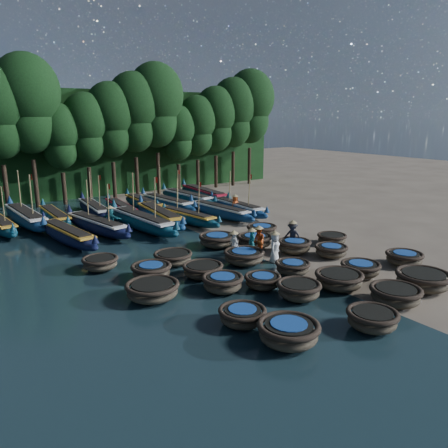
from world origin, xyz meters
TOP-DOWN VIEW (x-y plane):
  - ground at (0.00, 0.00)m, footprint 120.00×120.00m
  - foliage_wall at (0.00, 23.50)m, footprint 40.00×3.00m
  - coracle_1 at (-5.20, -9.20)m, footprint 2.20×2.20m
  - coracle_2 at (-1.93, -10.18)m, footprint 1.93×1.93m
  - coracle_3 at (0.73, -9.35)m, footprint 2.39×2.39m
  - coracle_4 at (3.14, -9.13)m, footprint 2.93×2.93m
  - coracle_5 at (-5.61, -7.14)m, footprint 2.19×2.19m
  - coracle_6 at (-2.19, -6.66)m, footprint 2.31×2.31m
  - coracle_7 at (0.12, -6.87)m, footprint 2.24×2.24m
  - coracle_8 at (2.24, -6.41)m, footprint 2.18×2.18m
  - coracle_9 at (5.45, -6.70)m, footprint 2.00×2.00m
  - coracle_10 at (-7.34, -3.08)m, footprint 2.66×2.66m
  - coracle_11 at (-4.40, -4.11)m, footprint 1.90×1.90m
  - coracle_12 at (-2.67, -4.83)m, footprint 1.81×1.81m
  - coracle_13 at (-0.27, -4.28)m, footprint 2.13×2.13m
  - coracle_14 at (3.36, -3.55)m, footprint 1.85×1.85m
  - coracle_15 at (-6.33, -0.89)m, footprint 2.00×2.00m
  - coracle_16 at (-4.16, -2.09)m, footprint 2.22×2.22m
  - coracle_17 at (-1.33, -1.69)m, footprint 2.34×2.34m
  - coracle_18 at (2.18, -1.87)m, footprint 1.93×1.93m
  - coracle_19 at (5.34, -1.87)m, footprint 1.86×1.86m
  - coracle_20 at (-7.89, 1.78)m, footprint 2.16×2.16m
  - coracle_21 at (-4.43, 0.41)m, footprint 2.49×2.49m
  - coracle_22 at (-0.76, 1.68)m, footprint 2.25×2.25m
  - coracle_23 at (1.04, 0.31)m, footprint 2.18×2.18m
  - coracle_24 at (2.87, 1.85)m, footprint 2.14×2.14m
  - long_boat_2 at (-7.82, 7.71)m, footprint 2.35×7.95m
  - long_boat_3 at (-5.54, 8.96)m, footprint 2.77×8.07m
  - long_boat_4 at (-2.74, 7.89)m, footprint 2.23×8.99m
  - long_boat_5 at (-0.90, 8.87)m, footprint 2.31×8.60m
  - long_boat_6 at (0.67, 7.77)m, footprint 2.35×7.39m
  - long_boat_7 at (3.75, 7.87)m, footprint 2.12×7.77m
  - long_boat_8 at (5.58, 8.15)m, footprint 1.47×7.81m
  - long_boat_10 at (-8.98, 13.89)m, footprint 2.09×9.01m
  - long_boat_11 at (-7.09, 13.45)m, footprint 1.34×7.39m
  - long_boat_12 at (-3.93, 14.08)m, footprint 1.93×7.87m
  - long_boat_13 at (-2.06, 13.32)m, footprint 1.91×7.42m
  - long_boat_14 at (0.14, 13.68)m, footprint 1.60×7.88m
  - long_boat_15 at (1.90, 13.01)m, footprint 2.22×8.01m
  - long_boat_16 at (4.44, 13.95)m, footprint 2.06×8.26m
  - long_boat_17 at (6.44, 14.34)m, footprint 2.14×8.93m
  - fisherman_0 at (0.15, -2.45)m, footprint 0.96×0.85m
  - fisherman_1 at (-0.19, -0.93)m, footprint 0.52×0.63m
  - fisherman_2 at (0.38, -0.83)m, footprint 0.80×0.91m
  - fisherman_3 at (2.49, -1.35)m, footprint 1.03×1.26m
  - fisherman_4 at (-1.21, -0.62)m, footprint 0.52×0.91m
  - fisherman_5 at (-4.57, 8.86)m, footprint 1.11×1.62m
  - fisherman_6 at (5.28, 8.00)m, footprint 0.85×0.65m
  - tree_4 at (-6.80, 20.00)m, footprint 5.34×5.34m
  - tree_5 at (-4.50, 20.00)m, footprint 3.68×3.68m
  - tree_6 at (-2.20, 20.00)m, footprint 4.09×4.09m
  - tree_7 at (0.10, 20.00)m, footprint 4.51×4.51m
  - tree_8 at (2.40, 20.00)m, footprint 4.92×4.92m
  - tree_9 at (4.70, 20.00)m, footprint 5.34×5.34m
  - tree_10 at (7.00, 20.00)m, footprint 3.68×3.68m
  - tree_11 at (9.30, 20.00)m, footprint 4.09×4.09m
  - tree_12 at (11.60, 20.00)m, footprint 4.51×4.51m
  - tree_13 at (13.90, 20.00)m, footprint 4.92×4.92m
  - tree_14 at (16.20, 20.00)m, footprint 5.34×5.34m

SIDE VIEW (x-z plane):
  - ground at x=0.00m, z-range 0.00..0.00m
  - coracle_19 at x=5.34m, z-range 0.04..0.67m
  - coracle_12 at x=-2.67m, z-range 0.05..0.69m
  - coracle_13 at x=-0.27m, z-range 0.05..0.69m
  - coracle_21 at x=-4.43m, z-range 0.05..0.72m
  - coracle_16 at x=-4.16m, z-range 0.05..0.72m
  - coracle_14 at x=3.36m, z-range 0.05..0.72m
  - coracle_5 at x=-5.61m, z-range 0.05..0.73m
  - coracle_20 at x=-7.89m, z-range 0.05..0.74m
  - coracle_8 at x=2.24m, z-range 0.05..0.75m
  - coracle_9 at x=5.45m, z-range 0.05..0.76m
  - coracle_2 at x=-1.93m, z-range 0.05..0.80m
  - coracle_17 at x=-1.33m, z-range 0.06..0.81m
  - coracle_6 at x=-2.19m, z-range 0.06..0.81m
  - coracle_3 at x=0.73m, z-range 0.05..0.82m
  - coracle_23 at x=1.04m, z-range 0.06..0.82m
  - coracle_10 at x=-7.34m, z-range 0.05..0.82m
  - coracle_15 at x=-6.33m, z-range 0.06..0.82m
  - coracle_11 at x=-4.40m, z-range 0.06..0.82m
  - coracle_22 at x=-0.76m, z-range 0.06..0.83m
  - coracle_18 at x=2.18m, z-range 0.06..0.83m
  - coracle_24 at x=2.87m, z-range 0.06..0.83m
  - coracle_7 at x=0.12m, z-range 0.06..0.84m
  - coracle_1 at x=-5.20m, z-range 0.06..0.88m
  - coracle_4 at x=3.14m, z-range 0.06..0.90m
  - long_boat_11 at x=-7.09m, z-range -0.16..1.15m
  - long_boat_13 at x=-2.06m, z-range -0.16..1.15m
  - long_boat_6 at x=0.67m, z-range -1.08..2.09m
  - long_boat_7 at x=3.75m, z-range -0.16..1.21m
  - long_boat_8 at x=5.58m, z-range -1.13..2.18m
  - long_boat_14 at x=0.14m, z-range -0.17..1.22m
  - long_boat_12 at x=-3.93m, z-range -1.14..2.21m
  - long_boat_2 at x=-7.82m, z-range -0.17..1.24m
  - long_boat_15 at x=1.90m, z-range -1.17..2.25m
  - long_boat_3 at x=-5.54m, z-range -1.19..2.29m
  - long_boat_16 at x=4.44m, z-range -0.17..1.28m
  - long_boat_5 at x=-0.90m, z-range -0.18..1.34m
  - long_boat_17 at x=6.44m, z-range -0.19..1.39m
  - long_boat_4 at x=-2.74m, z-range -1.31..2.52m
  - long_boat_10 at x=-8.98m, z-range -1.31..2.52m
  - fisherman_4 at x=-1.21m, z-range -0.02..1.68m
  - fisherman_6 at x=5.28m, z-range -0.03..1.72m
  - fisherman_2 at x=0.38m, z-range -0.04..1.74m
  - fisherman_5 at x=-4.57m, z-range -0.07..1.81m
  - fisherman_3 at x=2.49m, z-range -0.06..1.83m
  - fisherman_0 at x=0.15m, z-range -0.04..1.82m
  - fisherman_1 at x=-0.19m, z-range 0.01..1.77m
  - foliage_wall at x=0.00m, z-range 0.00..10.00m
  - tree_5 at x=-4.50m, z-range 1.63..10.31m
  - tree_10 at x=7.00m, z-range 1.63..10.31m
  - tree_6 at x=-2.20m, z-range 1.82..11.47m
  - tree_11 at x=9.30m, z-range 1.82..11.47m
  - tree_7 at x=0.10m, z-range 2.01..12.64m
  - tree_12 at x=11.60m, z-range 2.01..12.64m
  - tree_8 at x=2.40m, z-range 2.19..13.80m
  - tree_13 at x=13.90m, z-range 2.19..13.80m
  - tree_4 at x=-6.80m, z-range 2.38..14.96m
  - tree_9 at x=4.70m, z-range 2.38..14.96m
  - tree_14 at x=16.20m, z-range 2.38..14.96m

